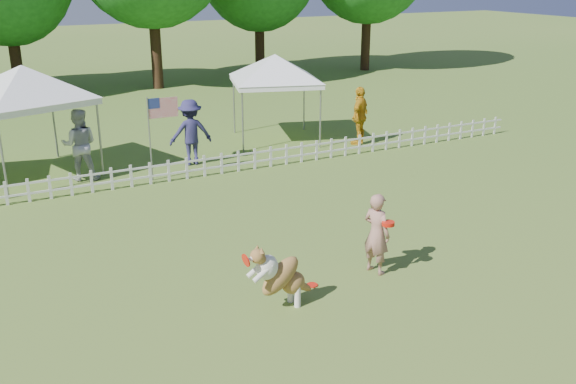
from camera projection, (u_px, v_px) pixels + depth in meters
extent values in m
plane|color=#3B6921|center=(325.00, 285.00, 11.52)|extent=(120.00, 120.00, 0.00)
imported|color=#A06E60|center=(377.00, 234.00, 11.76)|extent=(0.52, 0.65, 1.55)
cylinder|color=red|center=(312.00, 285.00, 11.48)|extent=(0.24, 0.24, 0.02)
imported|color=#A7A8AC|center=(80.00, 145.00, 16.96)|extent=(1.11, 0.97, 1.93)
imported|color=#282550|center=(191.00, 132.00, 18.32)|extent=(1.27, 0.79, 1.89)
imported|color=#C78B17|center=(360.00, 116.00, 20.47)|extent=(1.15, 1.00, 1.86)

